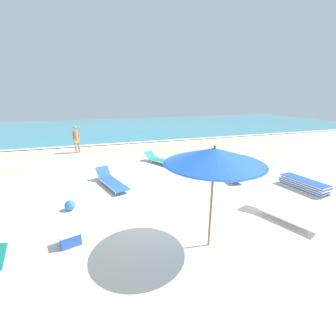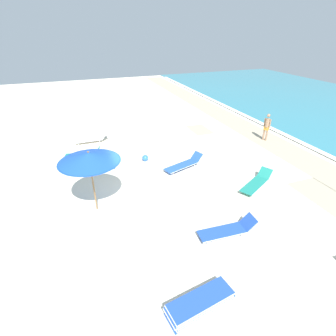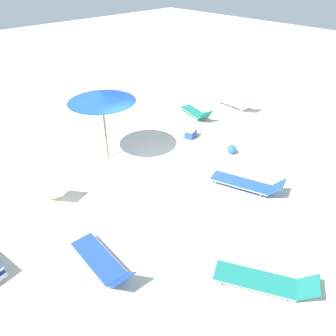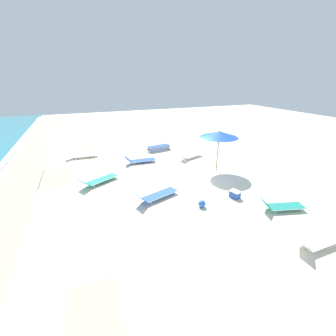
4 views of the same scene
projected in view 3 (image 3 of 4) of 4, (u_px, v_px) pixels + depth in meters
The scene contains 10 objects.
ground_plane at pixel (158, 176), 11.36m from camera, with size 60.00×60.00×0.16m.
beach_umbrella at pixel (101, 97), 11.01m from camera, with size 2.32×2.32×2.62m.
sun_lounger_beside_umbrella at pixel (247, 183), 10.51m from camera, with size 1.29×2.36×0.58m.
sun_lounger_near_water_left at pixel (196, 112), 15.21m from camera, with size 1.11×2.08×0.61m.
sun_lounger_near_water_right at pixel (102, 262), 7.82m from camera, with size 0.73×2.14×0.58m.
sun_lounger_mid_beach_solo at pixel (44, 188), 10.34m from camera, with size 1.30×2.20×0.47m.
sun_lounger_mid_beach_pair_a at pixel (265, 281), 7.37m from camera, with size 1.60×2.26×0.54m.
sun_lounger_mid_beach_pair_b at pixel (238, 104), 16.09m from camera, with size 0.63×2.02×0.60m.
beach_ball at pixel (232, 149), 12.42m from camera, with size 0.35×0.35×0.35m.
cooler_box at pixel (191, 133), 13.50m from camera, with size 0.58×0.48×0.37m.
Camera 3 is at (6.23, 6.98, 6.38)m, focal length 35.00 mm.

